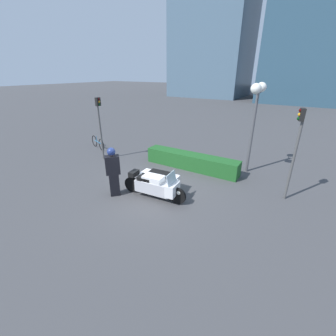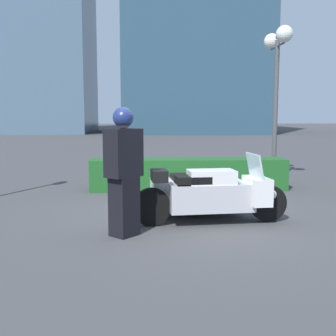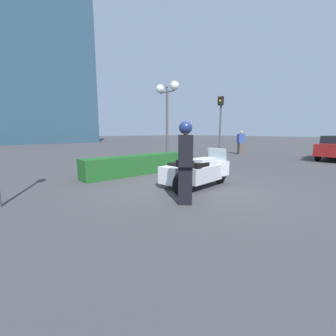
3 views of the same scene
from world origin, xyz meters
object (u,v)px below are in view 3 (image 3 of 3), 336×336
(police_motorcycle, at_px, (195,171))
(officer_rider, at_px, (185,161))
(traffic_light_near, at_px, (220,121))
(twin_lamp_post, at_px, (167,98))
(pedestrian_bystander, at_px, (241,143))
(hedge_bush_curbside, at_px, (140,164))

(police_motorcycle, xyz_separation_m, officer_rider, (-1.38, -0.94, 0.54))
(traffic_light_near, bearing_deg, police_motorcycle, 14.02)
(twin_lamp_post, height_order, pedestrian_bystander, twin_lamp_post)
(officer_rider, xyz_separation_m, traffic_light_near, (5.54, 3.08, 1.18))
(traffic_light_near, bearing_deg, officer_rider, 15.90)
(traffic_light_near, distance_m, pedestrian_bystander, 6.41)
(hedge_bush_curbside, distance_m, traffic_light_near, 4.63)
(police_motorcycle, distance_m, hedge_bush_curbside, 2.87)
(officer_rider, distance_m, hedge_bush_curbside, 4.08)
(police_motorcycle, distance_m, twin_lamp_post, 5.38)
(twin_lamp_post, bearing_deg, officer_rider, -127.28)
(officer_rider, bearing_deg, twin_lamp_post, 95.85)
(officer_rider, xyz_separation_m, hedge_bush_curbside, (1.34, 3.80, -0.63))
(police_motorcycle, relative_size, hedge_bush_curbside, 0.56)
(officer_rider, height_order, twin_lamp_post, twin_lamp_post)
(twin_lamp_post, relative_size, pedestrian_bystander, 2.29)
(twin_lamp_post, bearing_deg, pedestrian_bystander, 3.79)
(officer_rider, distance_m, twin_lamp_post, 6.55)
(hedge_bush_curbside, height_order, twin_lamp_post, twin_lamp_post)
(officer_rider, xyz_separation_m, twin_lamp_post, (3.73, 4.90, 2.25))
(hedge_bush_curbside, relative_size, pedestrian_bystander, 2.68)
(twin_lamp_post, xyz_separation_m, traffic_light_near, (1.81, -1.82, -1.07))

